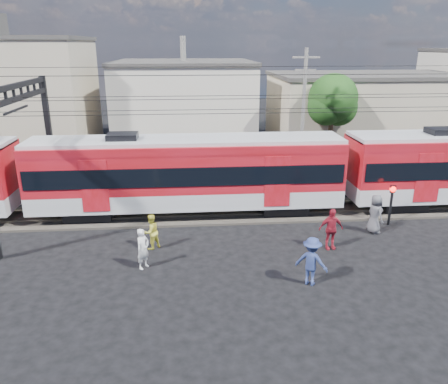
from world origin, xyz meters
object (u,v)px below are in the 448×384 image
Objects in this scene: commuter_train at (191,172)px; pedestrian_c at (311,261)px; pedestrian_a at (143,249)px; crossing_signal at (392,198)px.

commuter_train reaches higher than pedestrian_c.
pedestrian_a is 0.89× the size of pedestrian_c.
pedestrian_c is at bearing -67.30° from pedestrian_a.
pedestrian_c reaches higher than pedestrian_a.
crossing_signal reaches higher than pedestrian_a.
pedestrian_c is at bearing -59.99° from commuter_train.
pedestrian_a is at bearing -109.77° from commuter_train.
commuter_train is 8.88m from pedestrian_c.
pedestrian_a is 6.71m from pedestrian_c.
commuter_train is 26.18× the size of pedestrian_c.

